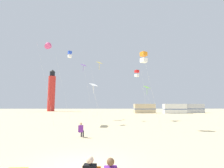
# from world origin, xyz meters

# --- Properties ---
(kite_flyer_standing) EXTENTS (0.41, 0.55, 1.16)m
(kite_flyer_standing) POSITION_xyz_m (-0.96, 6.38, 0.61)
(kite_flyer_standing) COLOR #722D99
(kite_flyer_standing) RESTS_ON ground
(kite_diamond_white) EXTENTS (1.89, 1.89, 5.37)m
(kite_diamond_white) POSITION_xyz_m (-0.81, 14.95, 4.99)
(kite_diamond_white) COLOR silver
(kite_diamond_white) RESTS_ON ground
(kite_tube_rainbow) EXTENTS (2.39, 2.81, 11.11)m
(kite_tube_rainbow) POSITION_xyz_m (-6.99, 14.79, 10.40)
(kite_tube_rainbow) COLOR silver
(kite_tube_rainbow) RESTS_ON ground
(kite_box_blue) EXTENTS (3.34, 2.79, 12.21)m
(kite_box_blue) POSITION_xyz_m (-5.92, 22.45, 11.60)
(kite_box_blue) COLOR silver
(kite_box_blue) RESTS_ON ground
(kite_diamond_violet) EXTENTS (2.50, 2.50, 10.04)m
(kite_diamond_violet) POSITION_xyz_m (-3.46, 23.16, 9.41)
(kite_diamond_violet) COLOR silver
(kite_diamond_violet) RESTS_ON ground
(kite_box_orange) EXTENTS (1.95, 1.94, 8.25)m
(kite_box_orange) POSITION_xyz_m (4.99, 10.57, 7.66)
(kite_box_orange) COLOR silver
(kite_box_orange) RESTS_ON ground
(kite_box_scarlet) EXTENTS (2.17, 2.23, 8.46)m
(kite_box_scarlet) POSITION_xyz_m (6.01, 21.06, 7.88)
(kite_box_scarlet) COLOR silver
(kite_box_scarlet) RESTS_ON ground
(kite_diamond_gold) EXTENTS (2.04, 2.04, 9.86)m
(kite_diamond_gold) POSITION_xyz_m (-0.50, 20.61, 9.24)
(kite_diamond_gold) COLOR silver
(kite_diamond_gold) RESTS_ON ground
(kite_diamond_lime) EXTENTS (2.98, 2.34, 5.53)m
(kite_diamond_lime) POSITION_xyz_m (7.30, 19.31, 5.14)
(kite_diamond_lime) COLOR silver
(kite_diamond_lime) RESTS_ON ground
(lighthouse_distant) EXTENTS (2.80, 2.80, 16.80)m
(lighthouse_distant) POSITION_xyz_m (-21.74, 59.91, 7.84)
(lighthouse_distant) COLOR red
(lighthouse_distant) RESTS_ON ground
(rv_van_tan) EXTENTS (6.58, 2.77, 2.80)m
(rv_van_tan) POSITION_xyz_m (12.18, 44.45, 1.39)
(rv_van_tan) COLOR #C6B28C
(rv_van_tan) RESTS_ON ground
(rv_van_white) EXTENTS (6.53, 2.61, 2.80)m
(rv_van_white) POSITION_xyz_m (20.55, 42.03, 1.39)
(rv_van_white) COLOR white
(rv_van_white) RESTS_ON ground
(rv_van_silver) EXTENTS (6.50, 2.51, 2.80)m
(rv_van_silver) POSITION_xyz_m (27.77, 45.55, 1.39)
(rv_van_silver) COLOR #B7BABF
(rv_van_silver) RESTS_ON ground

